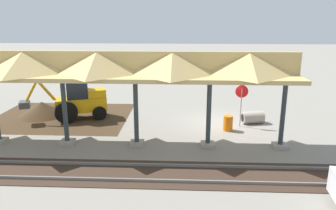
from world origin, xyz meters
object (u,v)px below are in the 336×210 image
object	(u,v)px
backhoe	(78,100)
traffic_barrel	(228,123)
concrete_pipe	(253,117)
stop_sign	(241,97)

from	to	relation	value
backhoe	traffic_barrel	xyz separation A→B (m)	(-9.48, 1.82, -0.81)
concrete_pipe	traffic_barrel	distance (m)	2.23
concrete_pipe	backhoe	bearing A→B (deg)	-2.10
backhoe	traffic_barrel	world-z (taller)	backhoe
traffic_barrel	stop_sign	bearing A→B (deg)	-137.61
stop_sign	traffic_barrel	size ratio (longest dim) A/B	2.86
backhoe	traffic_barrel	bearing A→B (deg)	169.11
stop_sign	backhoe	world-z (taller)	backhoe
concrete_pipe	traffic_barrel	size ratio (longest dim) A/B	1.62
concrete_pipe	traffic_barrel	xyz separation A→B (m)	(1.73, 1.41, 0.07)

